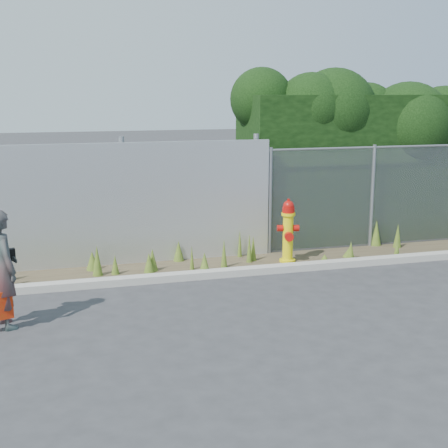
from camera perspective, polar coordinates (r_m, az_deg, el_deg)
name	(u,v)px	position (r m, az deg, el deg)	size (l,w,h in m)	color
ground	(270,311)	(9.05, 4.24, -7.92)	(80.00, 80.00, 0.00)	#323235
curb	(235,272)	(10.65, 0.98, -4.41)	(16.00, 0.22, 0.12)	#A7A297
weed_strip	(243,256)	(11.28, 1.79, -2.98)	(16.00, 1.29, 0.55)	#473B28
corrugated_fence	(34,209)	(11.18, -17.00, 1.35)	(8.50, 0.21, 2.30)	#B4B7BB
chainlink_fence	(419,194)	(13.27, 17.37, 2.65)	(6.50, 0.07, 2.05)	gray
hedge	(402,144)	(14.09, 15.92, 7.08)	(7.57, 2.03, 3.55)	black
fire_hydrant	(288,232)	(11.36, 5.88, -0.74)	(0.40, 0.35, 1.18)	yellow
woman	(3,269)	(8.71, -19.55, -3.90)	(0.58, 0.38, 1.60)	#0E5B55
black_shoulder_bag	(7,255)	(8.80, -19.26, -2.69)	(0.22, 0.09, 0.16)	black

